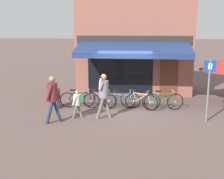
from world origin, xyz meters
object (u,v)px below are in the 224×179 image
object	(u,v)px
bicycle_black	(80,100)
parking_sign	(209,84)
bicycle_green	(164,101)
pedestrian_second_adult	(53,95)
bicycle_blue	(120,100)
bicycle_purple	(99,99)
bicycle_silver	(139,101)
litter_bin	(55,97)
pedestrian_adult	(104,91)
pedestrian_child	(78,101)

from	to	relation	value
bicycle_black	parking_sign	world-z (taller)	parking_sign
bicycle_black	bicycle_green	xyz separation A→B (m)	(3.72, 0.08, 0.01)
pedestrian_second_adult	bicycle_blue	bearing A→B (deg)	-145.52
bicycle_green	pedestrian_second_adult	distance (m)	4.82
bicycle_purple	pedestrian_second_adult	xyz separation A→B (m)	(-1.38, -2.29, 0.73)
bicycle_black	bicycle_blue	distance (m)	1.83
bicycle_blue	bicycle_silver	xyz separation A→B (m)	(0.81, -0.07, 0.02)
bicycle_green	litter_bin	bearing A→B (deg)	172.00
pedestrian_adult	bicycle_green	bearing A→B (deg)	-147.09
pedestrian_adult	parking_sign	size ratio (longest dim) A/B	0.75
bicycle_green	parking_sign	xyz separation A→B (m)	(1.53, -1.36, 1.09)
bicycle_silver	pedestrian_adult	xyz separation A→B (m)	(-1.36, -1.43, 0.71)
parking_sign	bicycle_black	bearing A→B (deg)	166.27
litter_bin	pedestrian_child	bearing A→B (deg)	-43.55
pedestrian_child	parking_sign	xyz separation A→B (m)	(5.01, 0.09, 0.79)
pedestrian_child	pedestrian_adult	bearing A→B (deg)	-175.10
bicycle_black	bicycle_silver	xyz separation A→B (m)	(2.64, 0.10, 0.01)
bicycle_purple	pedestrian_child	xyz separation A→B (m)	(-0.59, -1.62, 0.33)
bicycle_black	pedestrian_child	distance (m)	1.43
bicycle_blue	bicycle_green	size ratio (longest dim) A/B	1.03
bicycle_black	bicycle_silver	size ratio (longest dim) A/B	1.07
bicycle_silver	pedestrian_child	distance (m)	2.83
bicycle_purple	litter_bin	bearing A→B (deg)	-151.41
bicycle_blue	bicycle_purple	bearing A→B (deg)	171.48
pedestrian_adult	parking_sign	world-z (taller)	parking_sign
bicycle_green	pedestrian_child	world-z (taller)	pedestrian_child
pedestrian_second_adult	parking_sign	size ratio (longest dim) A/B	0.75
bicycle_purple	bicycle_green	bearing A→B (deg)	15.07
bicycle_black	bicycle_purple	xyz separation A→B (m)	(0.83, 0.25, -0.02)
bicycle_green	litter_bin	size ratio (longest dim) A/B	1.77
bicycle_purple	litter_bin	distance (m)	1.97
pedestrian_adult	litter_bin	size ratio (longest dim) A/B	1.84
bicycle_purple	bicycle_black	bearing A→B (deg)	-144.93
pedestrian_child	litter_bin	world-z (taller)	pedestrian_child
pedestrian_second_adult	parking_sign	bearing A→B (deg)	178.96
pedestrian_second_adult	bicycle_black	bearing A→B (deg)	-113.65
bicycle_green	pedestrian_second_adult	world-z (taller)	pedestrian_second_adult
bicycle_black	bicycle_green	distance (m)	3.72
bicycle_green	parking_sign	size ratio (longest dim) A/B	0.72
bicycle_purple	pedestrian_child	world-z (taller)	pedestrian_child
bicycle_purple	bicycle_silver	bearing A→B (deg)	13.80
bicycle_black	pedestrian_adult	distance (m)	1.97
bicycle_silver	pedestrian_second_adult	bearing A→B (deg)	-127.09
bicycle_blue	pedestrian_second_adult	xyz separation A→B (m)	(-2.38, -2.21, 0.73)
bicycle_silver	bicycle_green	xyz separation A→B (m)	(1.08, -0.02, 0.00)
bicycle_blue	litter_bin	xyz separation A→B (m)	(-2.93, -0.27, 0.12)
bicycle_blue	parking_sign	distance (m)	3.89
pedestrian_child	bicycle_silver	bearing A→B (deg)	-146.18
pedestrian_adult	litter_bin	bearing A→B (deg)	-24.29
bicycle_silver	pedestrian_second_adult	distance (m)	3.91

